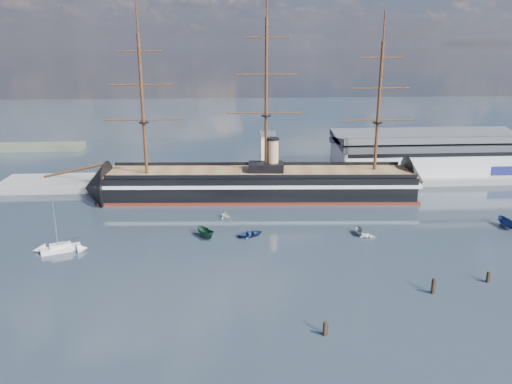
{
  "coord_description": "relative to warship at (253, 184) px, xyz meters",
  "views": [
    {
      "loc": [
        -11.31,
        -79.28,
        43.04
      ],
      "look_at": [
        -3.15,
        35.0,
        9.0
      ],
      "focal_mm": 35.0,
      "sensor_mm": 36.0,
      "label": 1
    }
  ],
  "objects": [
    {
      "name": "sailboat",
      "position": [
        -44.06,
        -36.87,
        -3.21
      ],
      "size": [
        8.46,
        5.25,
        13.04
      ],
      "rotation": [
        0.0,
        0.0,
        0.38
      ],
      "color": "silver",
      "rests_on": "ground"
    },
    {
      "name": "motorboat_f",
      "position": [
        60.16,
        -29.68,
        -4.04
      ],
      "size": [
        7.42,
        3.17,
        2.9
      ],
      "primitive_type": "imported",
      "rotation": [
        0.0,
        0.0,
        0.07
      ],
      "color": "navy",
      "rests_on": "ground"
    },
    {
      "name": "piling_far_right",
      "position": [
        40.48,
        -57.48,
        -4.04
      ],
      "size": [
        0.64,
        0.64,
        2.87
      ],
      "primitive_type": "cylinder",
      "color": "black",
      "rests_on": "ground"
    },
    {
      "name": "motorboat_c",
      "position": [
        22.96,
        -32.02,
        -4.04
      ],
      "size": [
        5.05,
        2.15,
        1.97
      ],
      "primitive_type": "imported",
      "rotation": [
        0.0,
        0.0,
        -0.07
      ],
      "color": "slate",
      "rests_on": "ground"
    },
    {
      "name": "motorboat_a",
      "position": [
        -12.92,
        -31.19,
        -4.04
      ],
      "size": [
        7.4,
        5.95,
        2.84
      ],
      "primitive_type": "imported",
      "rotation": [
        0.0,
        0.0,
        0.56
      ],
      "color": "#193F2B",
      "rests_on": "ground"
    },
    {
      "name": "motorboat_d",
      "position": [
        -8.25,
        -18.14,
        -4.04
      ],
      "size": [
        5.73,
        5.0,
        1.97
      ],
      "primitive_type": "imported",
      "rotation": [
        0.0,
        0.0,
        0.61
      ],
      "color": "white",
      "rests_on": "ground"
    },
    {
      "name": "piling_near_mid",
      "position": [
        6.28,
        -72.88,
        -4.04
      ],
      "size": [
        0.64,
        0.64,
        3.04
      ],
      "primitive_type": "cylinder",
      "color": "black",
      "rests_on": "ground"
    },
    {
      "name": "ground",
      "position": [
        2.25,
        -20.0,
        -4.04
      ],
      "size": [
        600.0,
        600.0,
        0.0
      ],
      "primitive_type": "plane",
      "color": "#242E38",
      "rests_on": "ground"
    },
    {
      "name": "motorboat_b",
      "position": [
        -2.59,
        -30.83,
        -4.04
      ],
      "size": [
        2.68,
        4.03,
        1.75
      ],
      "primitive_type": "imported",
      "rotation": [
        0.0,
        0.0,
        1.92
      ],
      "color": "navy",
      "rests_on": "ground"
    },
    {
      "name": "piling_near_right",
      "position": [
        28.35,
        -60.99,
        -4.04
      ],
      "size": [
        0.64,
        0.64,
        3.64
      ],
      "primitive_type": "cylinder",
      "color": "black",
      "rests_on": "ground"
    },
    {
      "name": "warship",
      "position": [
        0.0,
        0.0,
        0.0
      ],
      "size": [
        113.34,
        21.58,
        53.94
      ],
      "rotation": [
        0.0,
        0.0,
        -0.06
      ],
      "color": "black",
      "rests_on": "ground"
    },
    {
      "name": "warehouse",
      "position": [
        60.25,
        20.0,
        3.95
      ],
      "size": [
        63.0,
        21.0,
        11.6
      ],
      "color": "#B7BABC",
      "rests_on": "ground"
    },
    {
      "name": "quay",
      "position": [
        12.25,
        16.0,
        -4.04
      ],
      "size": [
        180.0,
        18.0,
        2.0
      ],
      "primitive_type": "cube",
      "color": "slate",
      "rests_on": "ground"
    },
    {
      "name": "quay_tower",
      "position": [
        5.25,
        13.0,
        5.72
      ],
      "size": [
        5.0,
        5.0,
        15.0
      ],
      "color": "silver",
      "rests_on": "ground"
    },
    {
      "name": "motorboat_e",
      "position": [
        24.5,
        -33.67,
        -4.04
      ],
      "size": [
        2.49,
        2.73,
        1.24
      ],
      "primitive_type": "imported",
      "rotation": [
        0.0,
        0.0,
        0.89
      ],
      "color": "white",
      "rests_on": "ground"
    }
  ]
}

